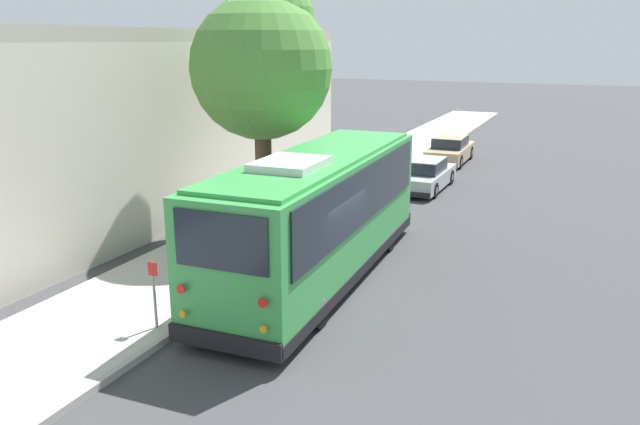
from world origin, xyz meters
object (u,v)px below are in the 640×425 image
parked_sedan_tan (450,150)px  sign_post_near (154,294)px  shuttle_bus (319,210)px  sign_post_far (204,271)px  parked_sedan_silver (424,175)px  street_tree (263,59)px

parked_sedan_tan → sign_post_near: 21.05m
shuttle_bus → sign_post_far: size_ratio=7.72×
shuttle_bus → sign_post_far: shuttle_bus is taller
sign_post_far → parked_sedan_silver: bearing=-7.2°
parked_sedan_tan → street_tree: 15.18m
parked_sedan_tan → sign_post_near: sign_post_near is taller
shuttle_bus → parked_sedan_silver: bearing=-1.5°
shuttle_bus → sign_post_near: size_ratio=6.77×
parked_sedan_tan → sign_post_far: (-19.23, 1.40, 0.16)m
street_tree → sign_post_near: size_ratio=5.35×
street_tree → parked_sedan_silver: bearing=-18.9°
shuttle_bus → street_tree: (2.55, 2.90, 3.57)m
parked_sedan_tan → sign_post_far: sign_post_far is taller
sign_post_far → street_tree: bearing=12.6°
shuttle_bus → sign_post_far: 3.21m
parked_sedan_tan → parked_sedan_silver: bearing=-177.9°
parked_sedan_silver → street_tree: 9.85m
sign_post_near → shuttle_bus: bearing=-22.6°
parked_sedan_silver → sign_post_far: 13.29m
shuttle_bus → parked_sedan_tan: shuttle_bus is taller
parked_sedan_tan → sign_post_near: bearing=175.8°
parked_sedan_silver → parked_sedan_tan: (6.04, 0.27, 0.03)m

